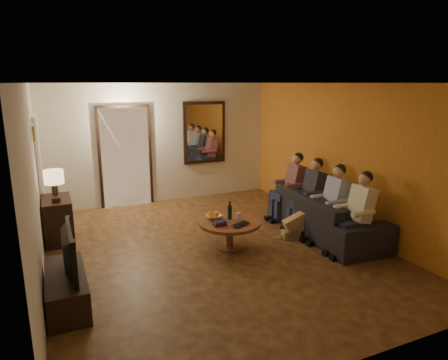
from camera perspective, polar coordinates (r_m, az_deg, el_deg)
name	(u,v)px	position (r m, az deg, el deg)	size (l,w,h in m)	color
floor	(215,249)	(6.50, -1.35, -9.86)	(5.00, 6.00, 0.01)	#3B1A0F
ceiling	(214,83)	(5.96, -1.50, 13.70)	(5.00, 6.00, 0.01)	white
back_wall	(161,144)	(8.90, -8.93, 5.15)	(5.00, 0.02, 2.60)	beige
front_wall	(348,238)	(3.63, 17.34, -7.93)	(5.00, 0.02, 2.60)	beige
left_wall	(34,187)	(5.66, -25.49, -0.95)	(0.02, 6.00, 2.60)	beige
right_wall	(344,158)	(7.41, 16.73, 3.02)	(0.02, 6.00, 2.60)	beige
orange_accent	(343,158)	(7.40, 16.68, 3.02)	(0.01, 6.00, 2.60)	#BD5620
kitchen_doorway	(126,158)	(8.75, -13.89, 3.11)	(1.00, 0.06, 2.10)	#FFE0A5
door_trim	(126,158)	(8.74, -13.88, 3.10)	(1.12, 0.04, 2.22)	black
fridge_glimpse	(138,164)	(8.83, -12.25, 2.30)	(0.45, 0.03, 1.70)	silver
mirror_frame	(204,133)	(9.15, -2.82, 6.79)	(1.00, 0.05, 1.40)	black
mirror_glass	(205,133)	(9.12, -2.75, 6.77)	(0.86, 0.02, 1.26)	white
white_door	(40,172)	(7.96, -24.78, 0.99)	(0.06, 0.85, 2.04)	white
framed_art	(34,133)	(6.84, -25.56, 6.09)	(0.03, 0.28, 0.24)	#B28C33
art_canvas	(35,133)	(6.84, -25.44, 6.10)	(0.01, 0.22, 0.18)	brown
dresser	(58,220)	(7.28, -22.62, -5.26)	(0.45, 0.83, 0.73)	black
table_lamp	(55,186)	(6.89, -23.04, -0.80)	(0.30, 0.30, 0.54)	beige
flower_vase	(54,183)	(7.33, -23.10, -0.38)	(0.14, 0.14, 0.44)	red
tv_stand	(67,289)	(5.30, -21.57, -14.26)	(0.45, 1.21, 0.40)	black
tv	(63,251)	(5.10, -22.05, -9.45)	(0.13, 0.97, 0.56)	black
sofa	(325,213)	(7.28, 14.19, -4.60)	(0.98, 2.51, 0.73)	black
person_a	(357,216)	(6.50, 18.50, -4.96)	(0.60, 0.40, 1.20)	tan
person_b	(332,206)	(6.92, 15.18, -3.57)	(0.60, 0.40, 1.20)	tan
person_c	(311,197)	(7.38, 12.26, -2.34)	(0.60, 0.40, 1.20)	tan
person_d	(292,189)	(7.85, 9.68, -1.25)	(0.60, 0.40, 1.20)	tan
dog	(297,222)	(6.97, 10.37, -5.96)	(0.56, 0.24, 0.56)	#9E7B49
coffee_table	(229,235)	(6.48, 0.79, -7.79)	(1.00, 1.00, 0.45)	brown
bowl	(214,217)	(6.51, -1.47, -5.28)	(0.26, 0.26, 0.06)	white
oranges	(214,213)	(6.49, -1.47, -4.71)	(0.20, 0.20, 0.08)	orange
wine_bottle	(230,210)	(6.46, 0.83, -4.29)	(0.07, 0.07, 0.31)	black
wine_glass	(238,216)	(6.50, 2.06, -5.15)	(0.06, 0.06, 0.10)	silver
book_stack	(219,223)	(6.22, -0.67, -6.18)	(0.20, 0.15, 0.07)	black
laptop	(243,225)	(6.20, 2.73, -6.47)	(0.33, 0.21, 0.03)	black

